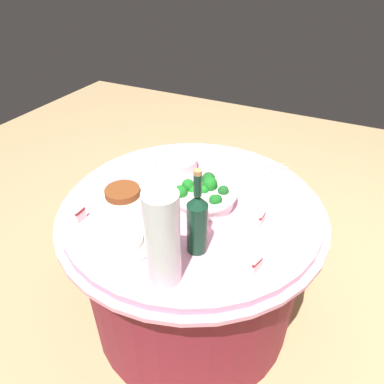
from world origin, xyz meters
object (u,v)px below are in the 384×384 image
label_placard_mid (262,218)px  food_plate_stir_fry (123,194)px  label_placard_rear (81,214)px  food_plate_rice (124,243)px  broccoli_bowl (204,195)px  label_placard_front (257,265)px  plate_stack (176,163)px  serving_tongs (270,169)px  wine_bottle (197,222)px  decorative_fruit_vase (163,243)px

label_placard_mid → food_plate_stir_fry: bearing=-81.7°
label_placard_rear → food_plate_rice: bearing=79.3°
label_placard_mid → broccoli_bowl: bearing=-96.9°
food_plate_stir_fry → label_placard_front: bearing=76.4°
plate_stack → food_plate_stir_fry: plate_stack is taller
serving_tongs → food_plate_rice: (0.76, -0.34, 0.01)m
wine_bottle → label_placard_front: wine_bottle is taller
serving_tongs → label_placard_rear: bearing=-38.6°
broccoli_bowl → label_placard_mid: broccoli_bowl is taller
broccoli_bowl → decorative_fruit_vase: decorative_fruit_vase is taller
food_plate_stir_fry → label_placard_front: (0.16, 0.66, 0.01)m
broccoli_bowl → food_plate_rice: bearing=-22.4°
food_plate_rice → label_placard_rear: size_ratio=4.00×
wine_bottle → food_plate_rice: (0.10, -0.25, -0.12)m
decorative_fruit_vase → food_plate_stir_fry: decorative_fruit_vase is taller
plate_stack → label_placard_front: (0.48, 0.56, 0.00)m
food_plate_rice → label_placard_front: (-0.09, 0.47, 0.02)m
label_placard_mid → plate_stack: bearing=-114.5°
label_placard_rear → wine_bottle: bearing=96.5°
wine_bottle → label_placard_front: size_ratio=6.11×
label_placard_front → label_placard_mid: 0.25m
broccoli_bowl → food_plate_stir_fry: size_ratio=1.27×
broccoli_bowl → label_placard_mid: bearing=83.1°
food_plate_stir_fry → label_placard_rear: (0.20, -0.06, 0.01)m
decorative_fruit_vase → label_placard_front: size_ratio=6.18×
broccoli_bowl → label_placard_front: bearing=49.2°
food_plate_rice → label_placard_front: bearing=100.8°
plate_stack → label_placard_rear: size_ratio=3.82×
decorative_fruit_vase → label_placard_rear: decorative_fruit_vase is taller
decorative_fruit_vase → label_placard_mid: decorative_fruit_vase is taller
serving_tongs → food_plate_rice: bearing=-23.7°
label_placard_rear → serving_tongs: bearing=141.4°
wine_bottle → label_placard_rear: wine_bottle is taller
decorative_fruit_vase → label_placard_front: decorative_fruit_vase is taller
decorative_fruit_vase → label_placard_mid: size_ratio=6.18×
broccoli_bowl → plate_stack: (-0.20, -0.24, -0.01)m
decorative_fruit_vase → food_plate_stir_fry: bearing=-128.8°
broccoli_bowl → food_plate_rice: (0.37, -0.15, -0.03)m
decorative_fruit_vase → broccoli_bowl: bearing=-172.5°
food_plate_stir_fry → label_placard_rear: size_ratio=4.00×
broccoli_bowl → label_placard_rear: bearing=-50.4°
plate_stack → serving_tongs: 0.47m
plate_stack → wine_bottle: 0.58m
serving_tongs → label_placard_mid: (0.43, 0.08, 0.03)m
broccoli_bowl → label_placard_mid: size_ratio=5.09×
decorative_fruit_vase → serving_tongs: 0.85m
label_placard_front → wine_bottle: bearing=-92.6°
food_plate_rice → label_placard_mid: bearing=128.7°
label_placard_mid → decorative_fruit_vase: bearing=-27.6°
decorative_fruit_vase → serving_tongs: size_ratio=2.35×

